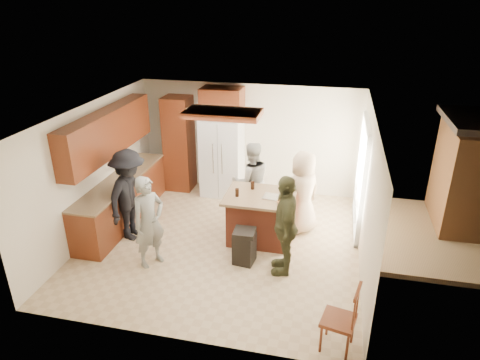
% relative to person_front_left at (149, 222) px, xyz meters
% --- Properties ---
extents(room_shell, '(8.00, 5.20, 5.00)m').
position_rel_person_front_left_xyz_m(room_shell, '(5.39, 2.54, 0.06)').
color(room_shell, tan).
rests_on(room_shell, ground).
extents(person_front_left, '(0.68, 0.73, 1.62)m').
position_rel_person_front_left_xyz_m(person_front_left, '(0.00, 0.00, 0.00)').
color(person_front_left, gray).
rests_on(person_front_left, ground).
extents(person_behind_left, '(0.93, 0.79, 1.65)m').
position_rel_person_front_left_xyz_m(person_behind_left, '(1.34, 1.99, 0.01)').
color(person_behind_left, '#9C9B93').
rests_on(person_behind_left, ground).
extents(person_behind_right, '(0.94, 0.94, 1.64)m').
position_rel_person_front_left_xyz_m(person_behind_right, '(2.41, 1.68, 0.01)').
color(person_behind_right, tan).
rests_on(person_behind_right, ground).
extents(person_side_right, '(0.65, 1.08, 1.74)m').
position_rel_person_front_left_xyz_m(person_side_right, '(2.25, 0.29, 0.06)').
color(person_side_right, '#424327').
rests_on(person_side_right, ground).
extents(person_counter, '(0.68, 1.20, 1.77)m').
position_rel_person_front_left_xyz_m(person_counter, '(-0.70, 0.74, 0.07)').
color(person_counter, black).
rests_on(person_counter, ground).
extents(left_cabinetry, '(0.64, 3.00, 2.30)m').
position_rel_person_front_left_xyz_m(left_cabinetry, '(-1.23, 1.30, 0.15)').
color(left_cabinetry, maroon).
rests_on(left_cabinetry, ground).
extents(back_wall_units, '(1.80, 0.60, 2.45)m').
position_rel_person_front_left_xyz_m(back_wall_units, '(-0.32, 3.10, 0.57)').
color(back_wall_units, maroon).
rests_on(back_wall_units, ground).
extents(refrigerator, '(0.90, 0.76, 1.80)m').
position_rel_person_front_left_xyz_m(refrigerator, '(0.46, 3.02, 0.09)').
color(refrigerator, white).
rests_on(refrigerator, ground).
extents(kitchen_island, '(1.28, 1.03, 0.93)m').
position_rel_person_front_left_xyz_m(kitchen_island, '(1.67, 1.17, -0.33)').
color(kitchen_island, brown).
rests_on(kitchen_island, ground).
extents(island_items, '(1.01, 0.67, 0.15)m').
position_rel_person_front_left_xyz_m(island_items, '(1.89, 1.11, 0.16)').
color(island_items, silver).
rests_on(island_items, kitchen_island).
extents(trash_bin, '(0.38, 0.38, 0.63)m').
position_rel_person_front_left_xyz_m(trash_bin, '(1.55, 0.37, -0.49)').
color(trash_bin, black).
rests_on(trash_bin, ground).
extents(spindle_chair, '(0.50, 0.50, 0.99)m').
position_rel_person_front_left_xyz_m(spindle_chair, '(3.17, -1.28, -0.36)').
color(spindle_chair, maroon).
rests_on(spindle_chair, ground).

